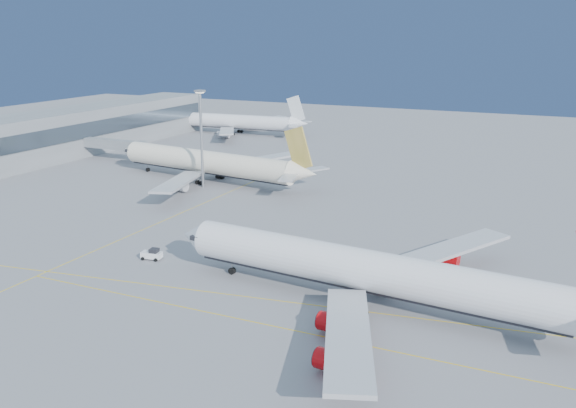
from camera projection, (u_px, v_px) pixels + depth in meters
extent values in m
plane|color=slate|center=(284.00, 286.00, 104.79)|extent=(500.00, 500.00, 0.00)
cube|color=gray|center=(92.00, 128.00, 224.24)|extent=(18.00, 110.00, 15.00)
cube|color=#3F4C59|center=(112.00, 125.00, 220.08)|extent=(0.40, 107.80, 5.00)
cube|color=gray|center=(113.00, 144.00, 205.29)|extent=(22.00, 3.00, 3.00)
cylinder|color=gray|center=(136.00, 154.00, 202.28)|extent=(0.70, 0.70, 5.20)
cube|color=gray|center=(141.00, 147.00, 200.78)|extent=(3.20, 3.60, 3.40)
cube|color=yellow|center=(273.00, 326.00, 90.51)|extent=(90.00, 0.18, 0.02)
cube|color=yellow|center=(267.00, 299.00, 99.55)|extent=(118.86, 16.88, 0.02)
cube|color=yellow|center=(183.00, 212.00, 147.40)|extent=(0.18, 140.00, 0.02)
cylinder|color=white|center=(365.00, 270.00, 96.35)|extent=(60.51, 11.94, 6.23)
cone|color=white|center=(195.00, 236.00, 112.28)|extent=(5.41, 6.67, 6.23)
cube|color=black|center=(204.00, 234.00, 111.11)|extent=(2.28, 6.06, 0.75)
cube|color=#B7B7BC|center=(348.00, 334.00, 79.61)|extent=(16.12, 31.13, 0.59)
cube|color=#B7B7BC|center=(437.00, 253.00, 108.62)|extent=(20.99, 29.47, 0.59)
cylinder|color=gray|center=(232.00, 264.00, 109.45)|extent=(0.26, 0.26, 2.47)
cylinder|color=black|center=(232.00, 271.00, 109.77)|extent=(1.25, 0.86, 1.18)
cylinder|color=gray|center=(359.00, 305.00, 93.14)|extent=(0.34, 0.34, 2.47)
cylinder|color=black|center=(359.00, 313.00, 93.46)|extent=(1.27, 1.08, 1.18)
cylinder|color=gray|center=(382.00, 285.00, 100.46)|extent=(0.34, 0.34, 2.47)
cylinder|color=black|center=(382.00, 292.00, 100.79)|extent=(1.27, 1.08, 1.18)
cylinder|color=#B4070B|center=(336.00, 324.00, 86.94)|extent=(5.39, 3.17, 2.69)
cylinder|color=#B4070B|center=(336.00, 362.00, 76.92)|extent=(5.39, 3.17, 2.69)
cylinder|color=#B4070B|center=(400.00, 270.00, 106.62)|extent=(5.39, 3.17, 2.69)
cylinder|color=#B4070B|center=(444.00, 258.00, 112.15)|extent=(5.39, 3.17, 2.69)
cylinder|color=#EDE3CA|center=(206.00, 162.00, 176.31)|extent=(55.92, 13.95, 6.10)
cone|color=#EDE3CA|center=(129.00, 151.00, 192.30)|extent=(5.63, 6.72, 6.10)
cone|color=#EDE3CA|center=(304.00, 173.00, 159.43)|extent=(8.24, 6.80, 5.79)
cube|color=black|center=(134.00, 149.00, 191.05)|extent=(2.52, 5.98, 0.75)
cube|color=#B7B7BC|center=(179.00, 182.00, 160.46)|extent=(14.41, 30.20, 0.59)
cube|color=#B7B7BC|center=(258.00, 160.00, 187.57)|extent=(21.38, 27.87, 0.59)
cube|color=gold|center=(298.00, 149.00, 158.72)|extent=(8.21, 1.65, 11.32)
cylinder|color=gray|center=(148.00, 166.00, 189.36)|extent=(0.26, 0.26, 2.46)
cylinder|color=black|center=(148.00, 170.00, 189.68)|extent=(1.27, 0.91, 1.18)
cylinder|color=gray|center=(200.00, 178.00, 173.22)|extent=(0.34, 0.34, 2.46)
cylinder|color=black|center=(200.00, 183.00, 173.54)|extent=(1.30, 1.12, 1.18)
cylinder|color=gray|center=(220.00, 172.00, 180.21)|extent=(0.34, 0.34, 2.46)
cylinder|color=black|center=(220.00, 177.00, 180.53)|extent=(1.30, 1.12, 1.18)
cylinder|color=#B7B7BC|center=(178.00, 185.00, 165.02)|extent=(5.46, 3.38, 2.67)
cylinder|color=#B7B7BC|center=(243.00, 167.00, 187.30)|extent=(5.46, 3.38, 2.67)
cylinder|color=white|center=(233.00, 121.00, 258.12)|extent=(50.09, 8.88, 5.58)
cone|color=white|center=(175.00, 118.00, 267.63)|extent=(4.85, 5.87, 5.58)
cone|color=white|center=(299.00, 123.00, 248.00)|extent=(7.31, 5.75, 5.30)
cube|color=black|center=(179.00, 117.00, 266.81)|extent=(1.94, 5.40, 0.70)
cube|color=#B7B7BC|center=(227.00, 131.00, 243.31)|extent=(17.83, 25.90, 0.55)
cube|color=#B7B7BC|center=(259.00, 121.00, 270.53)|extent=(14.92, 26.86, 0.55)
cube|color=silver|center=(296.00, 109.00, 247.08)|extent=(7.68, 0.96, 10.54)
cylinder|color=gray|center=(189.00, 127.00, 266.17)|extent=(0.24, 0.24, 2.29)
cylinder|color=black|center=(189.00, 130.00, 266.47)|extent=(1.14, 0.77, 1.10)
cylinder|color=gray|center=(231.00, 131.00, 255.07)|extent=(0.32, 0.32, 2.29)
cylinder|color=black|center=(232.00, 134.00, 255.37)|extent=(1.15, 0.97, 1.10)
cylinder|color=gray|center=(240.00, 129.00, 262.24)|extent=(0.32, 0.32, 2.29)
cylinder|color=black|center=(240.00, 131.00, 262.54)|extent=(1.15, 0.97, 1.10)
cylinder|color=#B7B7BC|center=(224.00, 134.00, 247.21)|extent=(4.94, 2.80, 2.49)
cylinder|color=#B7B7BC|center=(250.00, 126.00, 269.58)|extent=(4.94, 2.80, 2.49)
cube|color=white|center=(152.00, 255.00, 116.82)|extent=(3.96, 2.44, 1.11)
cube|color=black|center=(154.00, 251.00, 116.46)|extent=(1.72, 1.80, 0.83)
cylinder|color=black|center=(143.00, 259.00, 116.39)|extent=(0.69, 0.43, 0.65)
cylinder|color=black|center=(148.00, 255.00, 118.20)|extent=(0.69, 0.43, 0.65)
cylinder|color=black|center=(156.00, 260.00, 115.72)|extent=(0.69, 0.43, 0.65)
cylinder|color=black|center=(161.00, 256.00, 117.52)|extent=(0.69, 0.43, 0.65)
cylinder|color=gray|center=(202.00, 140.00, 167.80)|extent=(0.71, 0.71, 25.20)
cube|color=gray|center=(200.00, 91.00, 164.46)|extent=(2.22, 2.22, 0.50)
cube|color=white|center=(200.00, 93.00, 164.56)|extent=(1.61, 1.61, 0.25)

